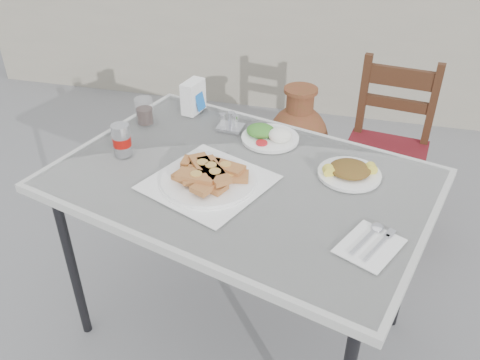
% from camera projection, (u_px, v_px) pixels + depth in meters
% --- Properties ---
extents(ground, '(80.00, 80.00, 0.00)m').
position_uv_depth(ground, '(270.00, 347.00, 2.25)').
color(ground, slate).
rests_on(ground, ground).
extents(cafe_table, '(1.57, 1.27, 0.83)m').
position_uv_depth(cafe_table, '(241.00, 188.00, 1.92)').
color(cafe_table, black).
rests_on(cafe_table, ground).
extents(pide_plate, '(0.52, 0.52, 0.08)m').
position_uv_depth(pide_plate, '(208.00, 174.00, 1.83)').
color(pide_plate, white).
rests_on(pide_plate, cafe_table).
extents(salad_rice_plate, '(0.24, 0.24, 0.06)m').
position_uv_depth(salad_rice_plate, '(270.00, 135.00, 2.10)').
color(salad_rice_plate, white).
rests_on(salad_rice_plate, cafe_table).
extents(salad_chopped_plate, '(0.24, 0.24, 0.05)m').
position_uv_depth(salad_chopped_plate, '(350.00, 171.00, 1.88)').
color(salad_chopped_plate, white).
rests_on(salad_chopped_plate, cafe_table).
extents(soda_can, '(0.07, 0.07, 0.13)m').
position_uv_depth(soda_can, '(122.00, 140.00, 1.98)').
color(soda_can, silver).
rests_on(soda_can, cafe_table).
extents(cola_glass, '(0.08, 0.08, 0.11)m').
position_uv_depth(cola_glass, '(145.00, 112.00, 2.21)').
color(cola_glass, white).
rests_on(cola_glass, cafe_table).
extents(napkin_holder, '(0.10, 0.13, 0.15)m').
position_uv_depth(napkin_holder, '(193.00, 97.00, 2.29)').
color(napkin_holder, white).
rests_on(napkin_holder, cafe_table).
extents(condiment_caddy, '(0.11, 0.09, 0.08)m').
position_uv_depth(condiment_caddy, '(230.00, 124.00, 2.17)').
color(condiment_caddy, silver).
rests_on(condiment_caddy, cafe_table).
extents(cutlery_napkin, '(0.23, 0.25, 0.02)m').
position_uv_depth(cutlery_napkin, '(371.00, 242.00, 1.57)').
color(cutlery_napkin, white).
rests_on(cutlery_napkin, cafe_table).
extents(chair, '(0.48, 0.48, 0.95)m').
position_uv_depth(chair, '(386.00, 150.00, 2.72)').
color(chair, '#33160E').
rests_on(chair, ground).
extents(terracotta_urn, '(0.39, 0.39, 0.67)m').
position_uv_depth(terracotta_urn, '(297.00, 143.00, 3.14)').
color(terracotta_urn, brown).
rests_on(terracotta_urn, ground).
extents(back_wall, '(6.00, 0.25, 1.20)m').
position_uv_depth(back_wall, '(337.00, 37.00, 3.93)').
color(back_wall, gray).
rests_on(back_wall, ground).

